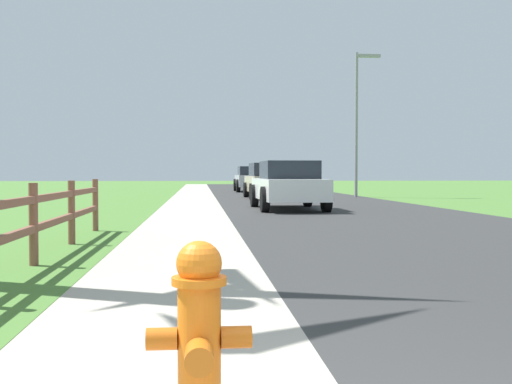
{
  "coord_description": "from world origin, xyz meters",
  "views": [
    {
      "loc": [
        -0.74,
        -1.9,
        1.13
      ],
      "look_at": [
        0.15,
        7.85,
        0.83
      ],
      "focal_mm": 44.13,
      "sensor_mm": 36.0,
      "label": 1
    }
  ],
  "objects": [
    {
      "name": "ground_plane",
      "position": [
        0.0,
        25.0,
        0.0
      ],
      "size": [
        120.0,
        120.0,
        0.0
      ],
      "primitive_type": "plane",
      "color": "#4A7832"
    },
    {
      "name": "road_asphalt",
      "position": [
        3.5,
        27.0,
        0.0
      ],
      "size": [
        7.0,
        66.0,
        0.01
      ],
      "primitive_type": "cube",
      "color": "#303030",
      "rests_on": "ground"
    },
    {
      "name": "curb_concrete",
      "position": [
        -3.0,
        27.0,
        0.0
      ],
      "size": [
        6.0,
        66.0,
        0.01
      ],
      "primitive_type": "cube",
      "color": "#AFA697",
      "rests_on": "ground"
    },
    {
      "name": "grass_verge",
      "position": [
        -4.5,
        27.0,
        0.01
      ],
      "size": [
        5.0,
        66.0,
        0.0
      ],
      "primitive_type": "cube",
      "color": "#4A7832",
      "rests_on": "ground"
    },
    {
      "name": "fire_hydrant",
      "position": [
        -0.74,
        0.85,
        0.42
      ],
      "size": [
        0.46,
        0.39,
        0.84
      ],
      "color": "orange",
      "rests_on": "ground"
    },
    {
      "name": "rail_fence",
      "position": [
        -2.73,
        4.76,
        0.59
      ],
      "size": [
        0.11,
        11.51,
        1.01
      ],
      "color": "brown",
      "rests_on": "ground"
    },
    {
      "name": "parked_suv_white",
      "position": [
        2.0,
        17.31,
        0.76
      ],
      "size": [
        2.06,
        4.7,
        1.49
      ],
      "color": "white",
      "rests_on": "ground"
    },
    {
      "name": "parked_car_beige",
      "position": [
        2.41,
        25.76,
        0.79
      ],
      "size": [
        2.2,
        4.29,
        1.56
      ],
      "color": "#C6B793",
      "rests_on": "ground"
    },
    {
      "name": "parked_car_silver",
      "position": [
        2.39,
        35.45,
        0.78
      ],
      "size": [
        1.99,
        4.42,
        1.5
      ],
      "color": "#B7BABF",
      "rests_on": "ground"
    },
    {
      "name": "street_lamp",
      "position": [
        6.59,
        26.54,
        3.93
      ],
      "size": [
        1.17,
        0.2,
        6.65
      ],
      "color": "gray",
      "rests_on": "ground"
    }
  ]
}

